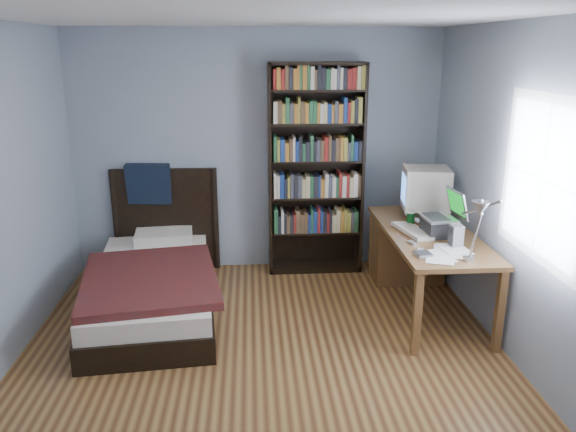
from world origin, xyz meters
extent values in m
plane|color=#573119|center=(0.00, 0.00, 0.00)|extent=(4.20, 4.20, 0.00)
plane|color=white|center=(0.00, 0.00, 2.50)|extent=(4.20, 4.20, 0.00)
cube|color=#9099A9|center=(0.00, 2.10, 1.25)|extent=(3.80, 0.04, 2.50)
cube|color=#9099A9|center=(0.00, -2.10, 1.25)|extent=(3.80, 0.04, 2.50)
cube|color=#9099A9|center=(1.90, 0.00, 1.25)|extent=(0.04, 4.20, 2.50)
cube|color=white|center=(1.89, -0.15, 1.45)|extent=(0.01, 1.14, 1.14)
cube|color=white|center=(1.88, -0.15, 1.45)|extent=(0.01, 1.00, 1.00)
cube|color=brown|center=(1.50, 0.93, 0.71)|extent=(0.75, 1.73, 0.04)
cube|color=brown|center=(1.18, 0.12, 0.34)|extent=(0.06, 0.06, 0.69)
cube|color=brown|center=(1.83, 0.12, 0.34)|extent=(0.06, 0.06, 0.69)
cube|color=brown|center=(1.18, 1.75, 0.34)|extent=(0.06, 0.06, 0.69)
cube|color=brown|center=(1.83, 1.75, 0.34)|extent=(0.06, 0.06, 0.69)
cube|color=brown|center=(1.50, 1.58, 0.34)|extent=(0.69, 0.40, 0.68)
cube|color=#BEB29D|center=(1.57, 1.39, 0.75)|extent=(0.30, 0.26, 0.03)
cylinder|color=#BEB29D|center=(1.57, 1.39, 0.79)|extent=(0.10, 0.10, 0.06)
cube|color=#BEB29D|center=(1.60, 1.39, 1.02)|extent=(0.46, 0.44, 0.39)
cube|color=beige|center=(1.39, 1.39, 1.02)|extent=(0.09, 0.41, 0.41)
cube|color=blue|center=(1.38, 1.39, 1.02)|extent=(0.05, 0.31, 0.27)
cube|color=#2D2D30|center=(1.54, 0.84, 0.81)|extent=(0.25, 0.28, 0.15)
cube|color=#B4B4B9|center=(1.54, 0.84, 0.89)|extent=(0.28, 0.36, 0.02)
cube|color=#2D2D30|center=(1.52, 0.84, 0.90)|extent=(0.18, 0.28, 0.00)
cube|color=#B4B4B9|center=(1.70, 0.84, 1.02)|extent=(0.11, 0.34, 0.24)
cube|color=#0CBF26|center=(1.68, 0.84, 1.02)|extent=(0.08, 0.28, 0.19)
cube|color=#99999E|center=(1.59, 0.22, 0.75)|extent=(0.06, 0.05, 0.04)
cylinder|color=#99999E|center=(1.59, 0.16, 0.96)|extent=(0.02, 0.14, 0.38)
cylinder|color=#99999E|center=(1.52, -0.05, 1.23)|extent=(0.16, 0.32, 0.19)
cone|color=#99999E|center=(1.45, -0.21, 1.27)|extent=(0.12, 0.12, 0.10)
cube|color=beige|center=(1.35, 0.92, 0.75)|extent=(0.30, 0.52, 0.05)
cube|color=gray|center=(1.60, 0.55, 0.82)|extent=(0.10, 0.10, 0.18)
cylinder|color=#083E1B|center=(1.38, 1.11, 0.79)|extent=(0.07, 0.07, 0.13)
ellipsoid|color=silver|center=(1.48, 1.22, 0.75)|extent=(0.07, 0.11, 0.04)
cube|color=#B4B4B9|center=(1.26, 0.64, 0.74)|extent=(0.08, 0.10, 0.02)
cube|color=gray|center=(1.27, 0.43, 0.74)|extent=(0.08, 0.11, 0.02)
cube|color=gray|center=(1.27, 0.35, 0.74)|extent=(0.13, 0.13, 0.02)
cube|color=black|center=(0.12, 1.94, 1.08)|extent=(0.03, 0.30, 2.17)
cube|color=black|center=(1.07, 1.94, 1.08)|extent=(0.03, 0.30, 2.17)
cube|color=black|center=(0.60, 1.94, 2.15)|extent=(0.98, 0.30, 0.03)
cube|color=black|center=(0.60, 1.94, 0.03)|extent=(0.98, 0.30, 0.06)
cube|color=black|center=(0.60, 2.08, 1.08)|extent=(0.98, 0.02, 2.17)
cube|color=olive|center=(0.60, 1.92, 1.11)|extent=(0.90, 0.22, 1.97)
cube|color=black|center=(-0.98, 1.05, 0.11)|extent=(1.24, 2.17, 0.22)
cube|color=beige|center=(-0.98, 1.05, 0.30)|extent=(1.19, 2.11, 0.16)
cube|color=maroon|center=(-0.95, 0.79, 0.41)|extent=(1.31, 1.52, 0.07)
cube|color=beige|center=(-0.98, 1.84, 0.43)|extent=(0.61, 0.42, 0.12)
cube|color=black|center=(-0.98, 2.06, 0.55)|extent=(1.10, 0.05, 1.10)
cylinder|color=black|center=(-1.50, 2.04, 0.55)|extent=(0.06, 0.06, 1.10)
cylinder|color=black|center=(-0.46, 2.04, 0.55)|extent=(0.06, 0.06, 1.10)
cube|color=black|center=(-1.13, 2.03, 0.95)|extent=(0.46, 0.20, 0.43)
camera|label=1|loc=(-0.07, -3.70, 2.30)|focal=35.00mm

